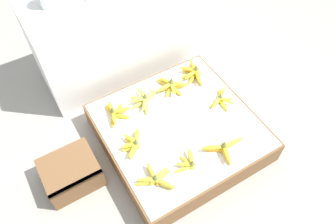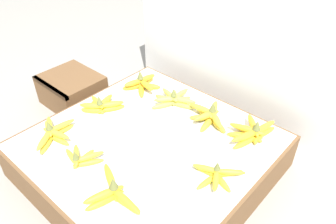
% 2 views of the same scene
% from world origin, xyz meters
% --- Properties ---
extents(ground_plane, '(10.00, 10.00, 0.00)m').
position_xyz_m(ground_plane, '(0.00, 0.00, 0.00)').
color(ground_plane, gray).
extents(display_platform, '(1.01, 1.00, 0.19)m').
position_xyz_m(display_platform, '(0.00, 0.00, 0.10)').
color(display_platform, brown).
rests_on(display_platform, ground_plane).
extents(back_vendor_table, '(1.34, 0.52, 0.71)m').
position_xyz_m(back_vendor_table, '(0.02, 0.88, 0.36)').
color(back_vendor_table, white).
rests_on(back_vendor_table, ground_plane).
extents(wooden_crate, '(0.34, 0.30, 0.19)m').
position_xyz_m(wooden_crate, '(-0.77, 0.09, 0.09)').
color(wooden_crate, brown).
rests_on(wooden_crate, ground_plane).
extents(banana_bunch_front_left, '(0.24, 0.24, 0.10)m').
position_xyz_m(banana_bunch_front_left, '(-0.34, -0.28, 0.22)').
color(banana_bunch_front_left, gold).
rests_on(banana_bunch_front_left, display_platform).
extents(banana_bunch_front_midleft, '(0.19, 0.14, 0.09)m').
position_xyz_m(banana_bunch_front_midleft, '(-0.12, -0.29, 0.22)').
color(banana_bunch_front_midleft, gold).
rests_on(banana_bunch_front_midleft, display_platform).
extents(banana_bunch_front_midright, '(0.28, 0.20, 0.11)m').
position_xyz_m(banana_bunch_front_midright, '(0.13, -0.32, 0.23)').
color(banana_bunch_front_midright, gold).
rests_on(banana_bunch_front_midright, display_platform).
extents(banana_bunch_middle_left, '(0.18, 0.19, 0.10)m').
position_xyz_m(banana_bunch_middle_left, '(-0.35, 0.01, 0.23)').
color(banana_bunch_middle_left, yellow).
rests_on(banana_bunch_middle_left, display_platform).
extents(banana_bunch_middle_right, '(0.20, 0.21, 0.09)m').
position_xyz_m(banana_bunch_middle_right, '(0.36, 0.02, 0.22)').
color(banana_bunch_middle_right, yellow).
rests_on(banana_bunch_middle_right, display_platform).
extents(banana_bunch_back_left, '(0.19, 0.21, 0.11)m').
position_xyz_m(banana_bunch_back_left, '(-0.34, 0.29, 0.23)').
color(banana_bunch_back_left, gold).
rests_on(banana_bunch_back_left, display_platform).
extents(banana_bunch_back_midleft, '(0.24, 0.24, 0.10)m').
position_xyz_m(banana_bunch_back_midleft, '(-0.11, 0.30, 0.22)').
color(banana_bunch_back_midleft, gold).
rests_on(banana_bunch_back_midleft, display_platform).
extents(banana_bunch_back_midright, '(0.25, 0.24, 0.11)m').
position_xyz_m(banana_bunch_back_midright, '(0.12, 0.30, 0.23)').
color(banana_bunch_back_midright, gold).
rests_on(banana_bunch_back_midright, display_platform).
extents(banana_bunch_back_right, '(0.17, 0.26, 0.11)m').
position_xyz_m(banana_bunch_back_right, '(0.34, 0.33, 0.22)').
color(banana_bunch_back_right, gold).
rests_on(banana_bunch_back_right, display_platform).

